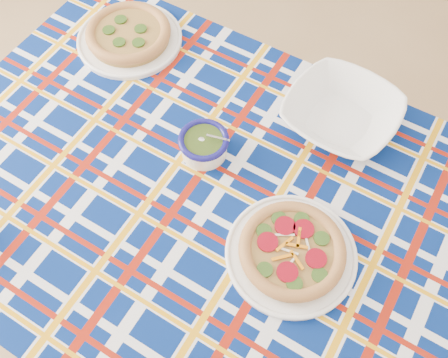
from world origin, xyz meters
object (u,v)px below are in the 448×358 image
at_px(dining_table, 236,226).
at_px(serving_bowl, 341,114).
at_px(pesto_bowl, 204,144).
at_px(main_focaccia_plate, 292,250).

distance_m(dining_table, serving_bowl, 0.40).
distance_m(dining_table, pesto_bowl, 0.23).
relative_size(main_focaccia_plate, serving_bowl, 1.06).
bearing_deg(pesto_bowl, dining_table, -41.89).
distance_m(dining_table, main_focaccia_plate, 0.20).
bearing_deg(main_focaccia_plate, dining_table, 160.53).
bearing_deg(serving_bowl, pesto_bowl, -142.17).
relative_size(dining_table, serving_bowl, 6.07).
distance_m(main_focaccia_plate, pesto_bowl, 0.35).
bearing_deg(serving_bowl, main_focaccia_plate, -89.35).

